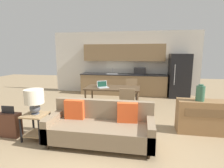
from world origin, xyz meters
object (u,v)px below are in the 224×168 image
table_lamp (34,99)px  vase (200,93)px  dining_chair_far_right (131,90)px  suitcase (9,124)px  dining_chair_near_right (128,101)px  credenza (205,117)px  dining_table (113,89)px  refrigerator (179,76)px  side_table (36,122)px  laptop (103,86)px  couch (101,127)px

table_lamp → vase: (3.41, 0.87, 0.05)m
dining_chair_far_right → suitcase: size_ratio=1.30×
dining_chair_near_right → suitcase: dining_chair_near_right is taller
credenza → suitcase: credenza is taller
dining_chair_far_right → credenza: bearing=-51.0°
dining_table → credenza: size_ratio=1.41×
refrigerator → credenza: (-0.05, -3.31, -0.50)m
side_table → laptop: laptop is taller
table_lamp → credenza: size_ratio=0.44×
couch → vase: size_ratio=5.67×
dining_table → vase: vase is taller
refrigerator → credenza: bearing=-90.9°
dining_chair_near_right → dining_table: bearing=-51.5°
side_table → dining_chair_near_right: (1.78, 1.42, 0.14)m
couch → table_lamp: 1.47m
dining_table → laptop: bearing=-167.2°
table_lamp → laptop: bearing=65.8°
refrigerator → dining_table: refrigerator is taller
credenza → dining_chair_near_right: dining_chair_near_right is taller
dining_table → dining_chair_far_right: bearing=55.7°
side_table → credenza: (3.55, 0.91, 0.01)m
couch → dining_chair_far_right: size_ratio=2.37×
couch → table_lamp: table_lamp is taller
vase → dining_chair_far_right: bearing=128.1°
dining_chair_near_right → side_table: bearing=41.7°
table_lamp → dining_chair_far_right: table_lamp is taller
table_lamp → suitcase: bearing=179.7°
vase → dining_chair_far_right: (-1.63, 2.07, -0.42)m
vase → dining_chair_far_right: size_ratio=0.42×
side_table → laptop: size_ratio=1.33×
couch → credenza: 2.33m
side_table → dining_chair_far_right: 3.45m
refrigerator → couch: refrigerator is taller
dining_chair_far_right → dining_chair_near_right: bearing=-91.9°
refrigerator → couch: 4.73m
table_lamp → laptop: size_ratio=1.27×
dining_table → dining_chair_near_right: 0.93m
dining_table → side_table: (-1.25, -2.17, -0.30)m
dining_chair_near_right → dining_chair_far_right: 1.53m
laptop → refrigerator: bearing=6.6°
dining_chair_far_right → suitcase: 3.82m
refrigerator → suitcase: refrigerator is taller
refrigerator → couch: (-2.23, -4.13, -0.55)m
dining_table → side_table: 2.52m
couch → laptop: (-0.43, 2.02, 0.44)m
couch → vase: vase is taller
refrigerator → table_lamp: refrigerator is taller
side_table → credenza: bearing=14.4°
side_table → credenza: size_ratio=0.46×
couch → laptop: laptop is taller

